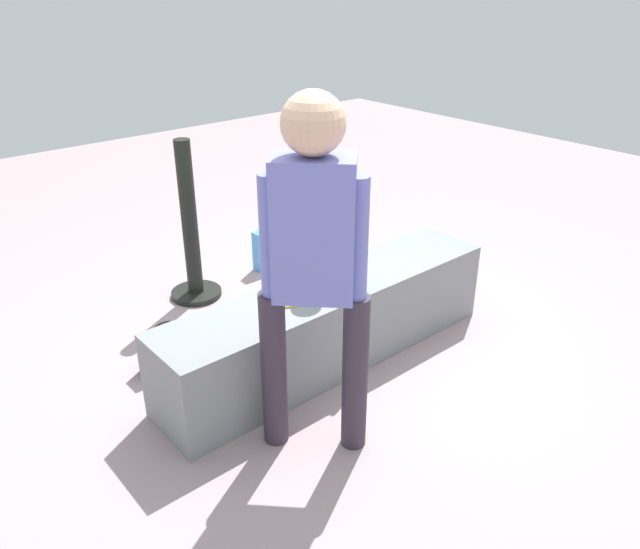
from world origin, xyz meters
name	(u,v)px	position (x,y,z in m)	size (l,w,h in m)	color
ground_plane	(330,359)	(0.00, 0.00, 0.00)	(12.00, 12.00, 0.00)	#A28A8D
concrete_ledge	(331,323)	(0.00, 0.00, 0.25)	(2.20, 0.46, 0.51)	gray
child_seated	(327,253)	(-0.04, 0.00, 0.72)	(0.28, 0.34, 0.48)	#281B45
adult_standing	(314,252)	(-0.54, -0.50, 1.04)	(0.40, 0.40, 1.73)	#322735
cake_plate	(287,295)	(-0.29, 0.04, 0.53)	(0.22, 0.22, 0.07)	yellow
gift_bag	(267,248)	(0.48, 1.30, 0.16)	(0.23, 0.08, 0.36)	#4C99E0
railing_post	(191,241)	(-0.20, 1.25, 0.43)	(0.36, 0.36, 1.15)	black
water_bottle_near_gift	(217,320)	(-0.35, 0.72, 0.09)	(0.07, 0.07, 0.19)	silver
cake_box_white	(349,293)	(0.60, 0.48, 0.06)	(0.30, 0.33, 0.12)	white
handbag_black_leather	(167,351)	(-0.79, 0.58, 0.10)	(0.31, 0.13, 0.31)	black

